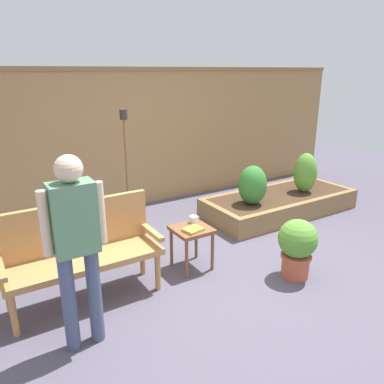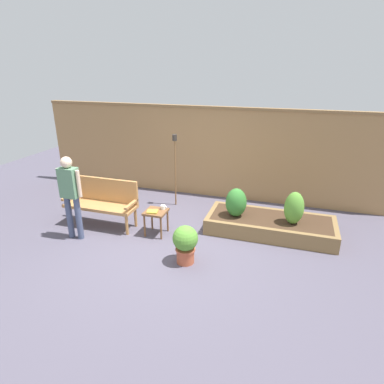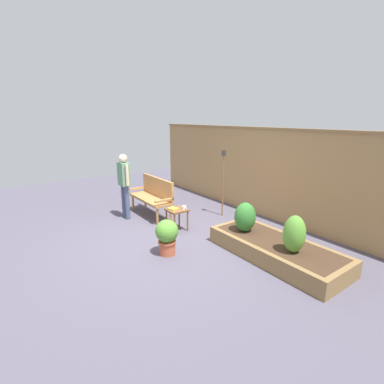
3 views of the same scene
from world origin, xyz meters
TOP-DOWN VIEW (x-y plane):
  - ground_plane at (0.00, 0.00)m, footprint 14.00×14.00m
  - fence_back at (0.00, 2.60)m, footprint 8.40×0.14m
  - garden_bench at (-1.51, 0.41)m, footprint 1.44×0.48m
  - side_table at (-0.33, 0.33)m, footprint 0.40×0.40m
  - cup_on_table at (-0.23, 0.45)m, footprint 0.12×0.09m
  - book_on_table at (-0.36, 0.25)m, footprint 0.22×0.20m
  - potted_boxwood at (0.51, -0.42)m, footprint 0.41×0.41m
  - raised_planter_bed at (1.72, 1.06)m, footprint 2.40×1.00m
  - shrub_near_bench at (1.06, 0.96)m, footprint 0.40×0.40m
  - shrub_far_corner at (2.12, 0.96)m, footprint 0.35×0.35m
  - tiki_torch at (-0.47, 1.77)m, footprint 0.10×0.10m
  - person_by_bench at (-1.71, -0.26)m, footprint 0.47×0.20m

SIDE VIEW (x-z plane):
  - ground_plane at x=0.00m, z-range 0.00..0.00m
  - raised_planter_bed at x=1.72m, z-range 0.00..0.30m
  - potted_boxwood at x=0.51m, z-range 0.04..0.69m
  - side_table at x=-0.33m, z-range 0.16..0.64m
  - book_on_table at x=-0.36m, z-range 0.48..0.51m
  - cup_on_table at x=-0.23m, z-range 0.48..0.56m
  - garden_bench at x=-1.51m, z-range 0.07..1.01m
  - shrub_near_bench at x=1.06m, z-range 0.30..0.86m
  - shrub_far_corner at x=2.12m, z-range 0.30..0.91m
  - person_by_bench at x=-1.71m, z-range 0.15..1.71m
  - fence_back at x=0.00m, z-range 0.01..2.17m
  - tiki_torch at x=-0.47m, z-range 0.31..1.94m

